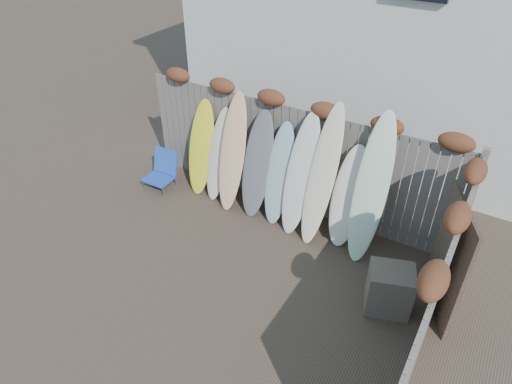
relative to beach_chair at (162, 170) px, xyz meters
The scene contains 15 objects.
ground 3.02m from the beach_chair, 34.30° to the right, with size 80.00×80.00×0.00m, color #493A2D.
back_fence 2.77m from the beach_chair, 15.47° to the left, with size 6.05×0.28×2.24m.
right_fence 5.72m from the beach_chair, 14.73° to the right, with size 0.28×4.40×2.24m.
beach_chair is the anchor object (origin of this frame).
wooden_crate 4.94m from the beach_chair, ahead, with size 0.62×0.51×0.72m, color #615849.
lattice_panel 5.53m from the beach_chair, ahead, with size 0.05×1.22×1.83m, color #3C3024.
surfboard_0 1.00m from the beach_chair, 24.02° to the left, with size 0.52×0.07×1.87m, color yellow.
surfboard_1 1.33m from the beach_chair, 15.42° to the left, with size 0.46×0.07×1.82m, color beige.
surfboard_2 1.72m from the beach_chair, ahead, with size 0.48×0.07×2.22m, color #E39D7D.
surfboard_3 2.15m from the beach_chair, ahead, with size 0.54×0.07×1.99m, color slate.
surfboard_4 2.56m from the beach_chair, ahead, with size 0.48×0.07×1.87m, color #91AEBB.
surfboard_5 2.99m from the beach_chair, ahead, with size 0.52×0.07×2.19m, color silver.
surfboard_6 3.41m from the beach_chair, ahead, with size 0.47×0.07×2.46m, color #FAF0CA.
surfboard_7 3.79m from the beach_chair, ahead, with size 0.54×0.07×1.79m, color white.
surfboard_8 4.21m from the beach_chair, ahead, with size 0.52×0.07×2.49m, color silver.
Camera 1 is at (3.08, -3.92, 5.24)m, focal length 32.00 mm.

